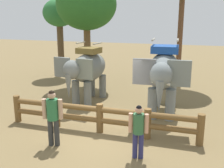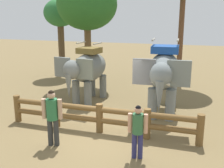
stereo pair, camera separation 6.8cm
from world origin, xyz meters
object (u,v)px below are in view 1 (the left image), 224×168
at_px(elephant_center, 163,73).
at_px(tree_far_right, 59,15).
at_px(elephant_near_left, 87,69).
at_px(tourist_woman_in_black, 138,128).
at_px(tourist_man_in_blue, 53,114).
at_px(tree_back_center, 86,5).
at_px(log_fence, 100,116).

relative_size(elephant_center, tree_far_right, 0.72).
bearing_deg(elephant_near_left, tourist_woman_in_black, -53.52).
bearing_deg(tree_far_right, elephant_near_left, -52.51).
relative_size(elephant_center, tourist_man_in_blue, 1.98).
xyz_separation_m(tourist_man_in_blue, tree_far_right, (-4.54, 9.63, 2.92)).
distance_m(elephant_center, tree_back_center, 6.62).
bearing_deg(elephant_center, log_fence, -127.38).
bearing_deg(log_fence, tree_far_right, 124.26).
xyz_separation_m(log_fence, tourist_woman_in_black, (1.66, -1.41, 0.33)).
relative_size(log_fence, elephant_near_left, 2.11).
distance_m(tourist_man_in_blue, tree_back_center, 8.50).
distance_m(log_fence, tree_far_right, 10.52).
bearing_deg(tourist_man_in_blue, tree_back_center, 103.33).
bearing_deg(elephant_center, tourist_woman_in_black, -93.50).
relative_size(elephant_center, tree_back_center, 0.60).
distance_m(log_fence, elephant_near_left, 3.69).
bearing_deg(tourist_woman_in_black, tree_back_center, 120.88).
height_order(elephant_near_left, tourist_man_in_blue, elephant_near_left).
xyz_separation_m(tree_back_center, tree_far_right, (-2.75, 2.09, -0.58)).
bearing_deg(log_fence, elephant_center, 52.62).
bearing_deg(tree_back_center, elephant_near_left, -68.90).
relative_size(tourist_woman_in_black, tree_back_center, 0.27).
bearing_deg(tourist_woman_in_black, elephant_near_left, 126.48).
distance_m(tourist_woman_in_black, tree_back_center, 9.52).
bearing_deg(log_fence, elephant_near_left, 118.41).
distance_m(tourist_woman_in_black, tree_far_right, 12.45).
bearing_deg(tree_back_center, tourist_woman_in_black, -59.12).
bearing_deg(elephant_center, tree_back_center, 142.40).
distance_m(elephant_center, tourist_woman_in_black, 3.98).
relative_size(elephant_near_left, tourist_woman_in_black, 2.06).
bearing_deg(elephant_near_left, log_fence, -61.59).
distance_m(tree_back_center, tree_far_right, 3.50).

